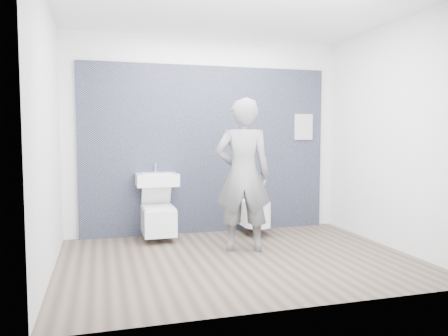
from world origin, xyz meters
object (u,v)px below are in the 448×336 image
object	(u,v)px
toilet_rounded	(254,213)
visitor	(243,175)
washbasin	(157,179)
toilet_square	(158,219)

from	to	relation	value
toilet_rounded	visitor	world-z (taller)	visitor
washbasin	toilet_rounded	xyz separation A→B (m)	(1.37, -0.11, -0.52)
toilet_rounded	washbasin	bearing A→B (deg)	175.28
toilet_square	visitor	distance (m)	1.38
washbasin	toilet_square	distance (m)	0.53
washbasin	visitor	xyz separation A→B (m)	(0.93, -0.90, 0.11)
visitor	toilet_rounded	bearing A→B (deg)	-103.82
toilet_square	visitor	world-z (taller)	visitor
washbasin	visitor	bearing A→B (deg)	-43.89
washbasin	toilet_square	world-z (taller)	washbasin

